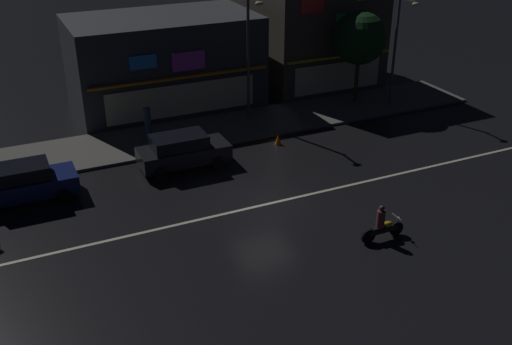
{
  "coord_description": "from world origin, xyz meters",
  "views": [
    {
      "loc": [
        -9.54,
        -19.96,
        12.59
      ],
      "look_at": [
        0.12,
        1.01,
        1.07
      ],
      "focal_mm": 41.89,
      "sensor_mm": 36.0,
      "label": 1
    }
  ],
  "objects_px": {
    "parked_car_trailing": "(183,151)",
    "motorcycle_lead": "(382,225)",
    "streetlamp_east": "(398,42)",
    "traffic_cone": "(278,139)",
    "parked_car_near_kerb": "(23,182)",
    "pedestrian_on_sidewalk": "(148,123)",
    "streetlamp_mid": "(250,49)"
  },
  "relations": [
    {
      "from": "parked_car_trailing",
      "to": "motorcycle_lead",
      "type": "bearing_deg",
      "value": 117.74
    },
    {
      "from": "traffic_cone",
      "to": "parked_car_trailing",
      "type": "bearing_deg",
      "value": -174.47
    },
    {
      "from": "streetlamp_mid",
      "to": "parked_car_near_kerb",
      "type": "height_order",
      "value": "streetlamp_mid"
    },
    {
      "from": "pedestrian_on_sidewalk",
      "to": "parked_car_trailing",
      "type": "bearing_deg",
      "value": -71.91
    },
    {
      "from": "streetlamp_mid",
      "to": "pedestrian_on_sidewalk",
      "type": "xyz_separation_m",
      "value": [
        -5.99,
        -0.33,
        -3.13
      ]
    },
    {
      "from": "motorcycle_lead",
      "to": "streetlamp_mid",
      "type": "bearing_deg",
      "value": -96.98
    },
    {
      "from": "parked_car_trailing",
      "to": "motorcycle_lead",
      "type": "height_order",
      "value": "parked_car_trailing"
    },
    {
      "from": "streetlamp_mid",
      "to": "parked_car_trailing",
      "type": "relative_size",
      "value": 1.6
    },
    {
      "from": "parked_car_near_kerb",
      "to": "streetlamp_mid",
      "type": "bearing_deg",
      "value": 18.89
    },
    {
      "from": "motorcycle_lead",
      "to": "pedestrian_on_sidewalk",
      "type": "bearing_deg",
      "value": -71.88
    },
    {
      "from": "pedestrian_on_sidewalk",
      "to": "parked_car_near_kerb",
      "type": "distance_m",
      "value": 7.67
    },
    {
      "from": "parked_car_near_kerb",
      "to": "traffic_cone",
      "type": "distance_m",
      "value": 12.62
    },
    {
      "from": "streetlamp_east",
      "to": "traffic_cone",
      "type": "height_order",
      "value": "streetlamp_east"
    },
    {
      "from": "parked_car_near_kerb",
      "to": "streetlamp_east",
      "type": "bearing_deg",
      "value": 7.95
    },
    {
      "from": "streetlamp_mid",
      "to": "parked_car_trailing",
      "type": "bearing_deg",
      "value": -143.1
    },
    {
      "from": "parked_car_trailing",
      "to": "pedestrian_on_sidewalk",
      "type": "bearing_deg",
      "value": -79.82
    },
    {
      "from": "streetlamp_mid",
      "to": "motorcycle_lead",
      "type": "height_order",
      "value": "streetlamp_mid"
    },
    {
      "from": "parked_car_near_kerb",
      "to": "traffic_cone",
      "type": "bearing_deg",
      "value": 3.7
    },
    {
      "from": "streetlamp_east",
      "to": "pedestrian_on_sidewalk",
      "type": "distance_m",
      "value": 15.1
    },
    {
      "from": "pedestrian_on_sidewalk",
      "to": "motorcycle_lead",
      "type": "distance_m",
      "value": 14.09
    },
    {
      "from": "streetlamp_mid",
      "to": "motorcycle_lead",
      "type": "bearing_deg",
      "value": -91.94
    },
    {
      "from": "parked_car_trailing",
      "to": "motorcycle_lead",
      "type": "xyz_separation_m",
      "value": [
        4.88,
        -9.28,
        -0.24
      ]
    },
    {
      "from": "streetlamp_east",
      "to": "parked_car_trailing",
      "type": "height_order",
      "value": "streetlamp_east"
    },
    {
      "from": "streetlamp_mid",
      "to": "pedestrian_on_sidewalk",
      "type": "distance_m",
      "value": 6.76
    },
    {
      "from": "motorcycle_lead",
      "to": "streetlamp_east",
      "type": "bearing_deg",
      "value": -132.77
    },
    {
      "from": "streetlamp_mid",
      "to": "parked_car_trailing",
      "type": "distance_m",
      "value": 7.45
    },
    {
      "from": "parked_car_near_kerb",
      "to": "motorcycle_lead",
      "type": "bearing_deg",
      "value": -36.59
    },
    {
      "from": "parked_car_trailing",
      "to": "motorcycle_lead",
      "type": "distance_m",
      "value": 10.48
    },
    {
      "from": "streetlamp_mid",
      "to": "streetlamp_east",
      "type": "xyz_separation_m",
      "value": [
        8.81,
        -1.31,
        -0.27
      ]
    },
    {
      "from": "parked_car_near_kerb",
      "to": "traffic_cone",
      "type": "height_order",
      "value": "parked_car_near_kerb"
    },
    {
      "from": "pedestrian_on_sidewalk",
      "to": "parked_car_trailing",
      "type": "distance_m",
      "value": 3.74
    },
    {
      "from": "streetlamp_east",
      "to": "motorcycle_lead",
      "type": "height_order",
      "value": "streetlamp_east"
    }
  ]
}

